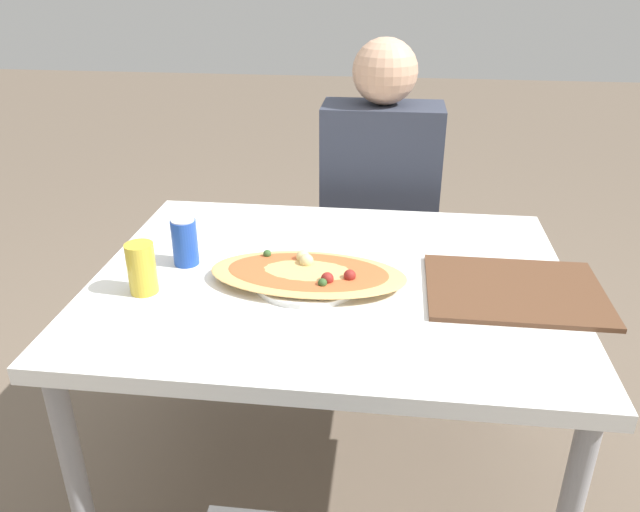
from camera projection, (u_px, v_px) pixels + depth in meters
ground_plane at (329, 485)px, 1.90m from camera, size 14.00×14.00×0.00m
dining_table at (331, 299)px, 1.61m from camera, size 1.19×0.94×0.72m
chair_far_seated at (378, 234)px, 2.38m from camera, size 0.40×0.40×0.85m
person_seated at (380, 187)px, 2.19m from camera, size 0.41×0.24×1.22m
pizza_main at (308, 274)px, 1.55m from camera, size 0.50×0.27×0.06m
soda_can at (185, 242)px, 1.62m from camera, size 0.07×0.07×0.12m
drink_glass at (142, 268)px, 1.48m from camera, size 0.07×0.07×0.13m
serving_tray at (514, 290)px, 1.51m from camera, size 0.42×0.32×0.01m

